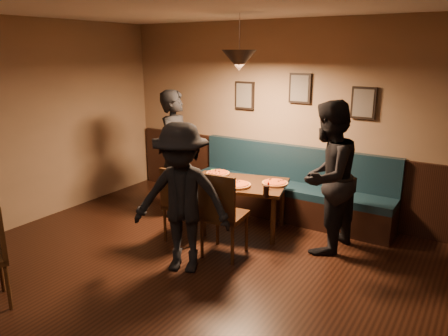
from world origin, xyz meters
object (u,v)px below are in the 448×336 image
at_px(booth_bench, 288,184).
at_px(chair_near_right, 225,213).
at_px(soda_glass, 266,191).
at_px(dining_table, 238,206).
at_px(diner_right, 327,178).
at_px(diner_left, 176,154).
at_px(diner_front, 182,199).
at_px(tabasco_bottle, 268,185).
at_px(chair_near_left, 185,203).

bearing_deg(booth_bench, chair_near_right, -95.05).
xyz_separation_m(booth_bench, soda_glass, (0.21, -1.13, 0.25)).
height_order(dining_table, soda_glass, soda_glass).
xyz_separation_m(dining_table, soda_glass, (0.59, -0.35, 0.41)).
height_order(diner_right, soda_glass, diner_right).
height_order(chair_near_right, diner_left, diner_left).
bearing_deg(diner_front, tabasco_bottle, 49.51).
bearing_deg(dining_table, chair_near_right, -86.16).
xyz_separation_m(dining_table, chair_near_left, (-0.42, -0.63, 0.15)).
bearing_deg(soda_glass, diner_left, 167.31).
bearing_deg(tabasco_bottle, diner_left, 176.54).
height_order(diner_left, diner_right, diner_left).
distance_m(diner_left, diner_right, 2.25).
distance_m(dining_table, tabasco_bottle, 0.62).
xyz_separation_m(booth_bench, dining_table, (-0.38, -0.78, -0.16)).
xyz_separation_m(chair_near_left, chair_near_right, (0.67, -0.10, 0.03)).
bearing_deg(tabasco_bottle, dining_table, 172.04).
bearing_deg(dining_table, chair_near_left, -138.61).
height_order(booth_bench, chair_near_left, booth_bench).
xyz_separation_m(chair_near_right, diner_left, (-1.31, 0.75, 0.40)).
bearing_deg(diner_left, tabasco_bottle, -105.08).
bearing_deg(booth_bench, dining_table, -115.90).
xyz_separation_m(diner_right, soda_glass, (-0.60, -0.40, -0.17)).
relative_size(dining_table, diner_right, 0.69).
xyz_separation_m(booth_bench, chair_near_left, (-0.80, -1.41, -0.01)).
height_order(dining_table, chair_near_left, chair_near_left).
height_order(dining_table, tabasco_bottle, tabasco_bottle).
relative_size(booth_bench, soda_glass, 20.12).
height_order(booth_bench, dining_table, booth_bench).
distance_m(chair_near_left, soda_glass, 1.08).
relative_size(diner_right, tabasco_bottle, 16.45).
bearing_deg(diner_right, chair_near_left, -59.69).
bearing_deg(dining_table, diner_left, 163.60).
distance_m(booth_bench, diner_right, 1.17).
bearing_deg(chair_near_left, chair_near_right, -13.14).
distance_m(booth_bench, chair_near_right, 1.52).
xyz_separation_m(booth_bench, diner_left, (-1.44, -0.76, 0.42)).
distance_m(chair_near_left, chair_near_right, 0.67).
bearing_deg(dining_table, tabasco_bottle, -22.96).
bearing_deg(dining_table, soda_glass, -45.31).
height_order(dining_table, diner_left, diner_left).
xyz_separation_m(diner_left, diner_front, (1.11, -1.30, -0.09)).
bearing_deg(diner_front, chair_near_left, 105.27).
distance_m(chair_near_right, diner_left, 1.56).
bearing_deg(diner_left, dining_table, -103.01).
bearing_deg(diner_left, chair_near_right, -131.54).
distance_m(diner_left, diner_front, 1.71).
height_order(chair_near_left, diner_left, diner_left).
xyz_separation_m(diner_front, tabasco_bottle, (0.43, 1.20, -0.10)).
xyz_separation_m(chair_near_right, soda_glass, (0.34, 0.38, 0.22)).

